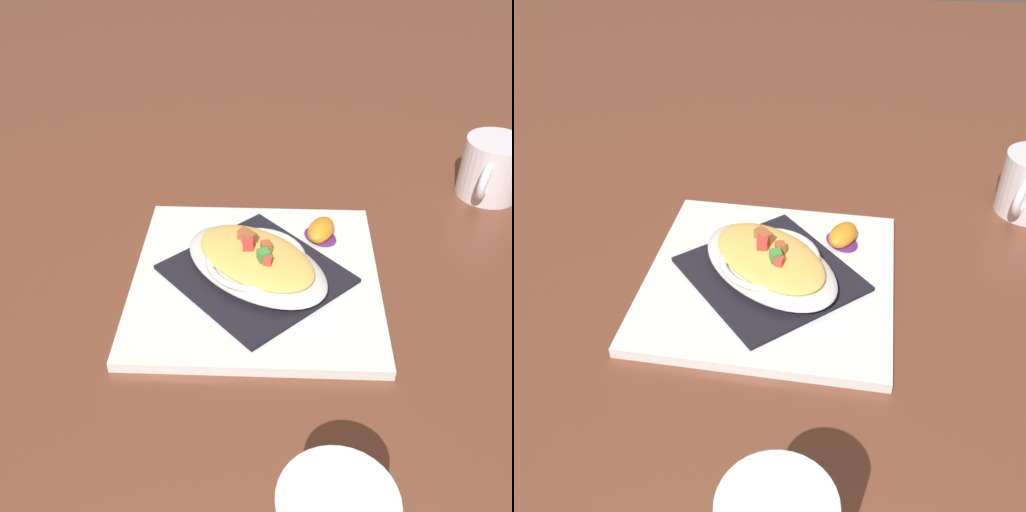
% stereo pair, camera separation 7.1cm
% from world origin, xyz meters
% --- Properties ---
extents(ground_plane, '(2.60, 2.60, 0.00)m').
position_xyz_m(ground_plane, '(0.00, 0.00, 0.00)').
color(ground_plane, brown).
extents(square_plate, '(0.32, 0.32, 0.01)m').
position_xyz_m(square_plate, '(0.00, 0.00, 0.01)').
color(square_plate, white).
rests_on(square_plate, ground_plane).
extents(folded_napkin, '(0.25, 0.25, 0.01)m').
position_xyz_m(folded_napkin, '(0.00, 0.00, 0.02)').
color(folded_napkin, black).
rests_on(folded_napkin, square_plate).
extents(gratin_dish, '(0.22, 0.22, 0.05)m').
position_xyz_m(gratin_dish, '(-0.00, -0.00, 0.04)').
color(gratin_dish, silver).
rests_on(gratin_dish, folded_napkin).
extents(orange_garnish, '(0.06, 0.06, 0.02)m').
position_xyz_m(orange_garnish, '(-0.08, 0.09, 0.02)').
color(orange_garnish, '#5C226C').
rests_on(orange_garnish, square_plate).
extents(coffee_mug, '(0.11, 0.09, 0.09)m').
position_xyz_m(coffee_mug, '(-0.19, 0.35, 0.04)').
color(coffee_mug, white).
rests_on(coffee_mug, ground_plane).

